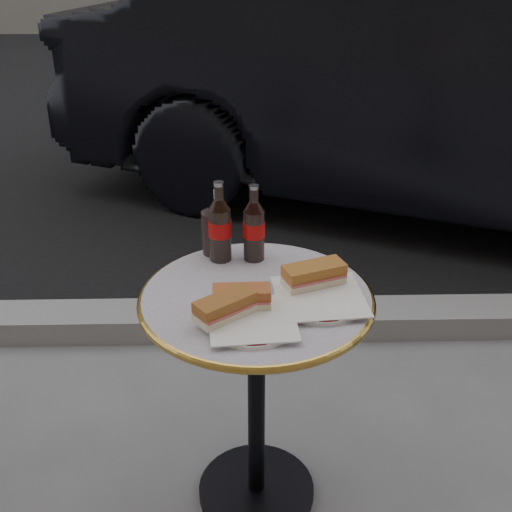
{
  "coord_description": "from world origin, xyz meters",
  "views": [
    {
      "loc": [
        -0.04,
        -1.43,
        1.61
      ],
      "look_at": [
        0.0,
        0.05,
        0.82
      ],
      "focal_mm": 45.0,
      "sensor_mm": 36.0,
      "label": 1
    }
  ],
  "objects_px": {
    "cola_bottle_left": "(220,221)",
    "parked_car": "(465,79)",
    "bistro_table": "(256,403)",
    "plate_right": "(320,299)",
    "cola_glass": "(213,233)",
    "plate_left": "(252,322)",
    "cola_bottle_right": "(254,223)"
  },
  "relations": [
    {
      "from": "plate_left",
      "to": "cola_glass",
      "type": "xyz_separation_m",
      "value": [
        -0.11,
        0.37,
        0.06
      ]
    },
    {
      "from": "bistro_table",
      "to": "plate_left",
      "type": "xyz_separation_m",
      "value": [
        -0.01,
        -0.14,
        0.37
      ]
    },
    {
      "from": "cola_glass",
      "to": "parked_car",
      "type": "relative_size",
      "value": 0.03
    },
    {
      "from": "plate_left",
      "to": "cola_bottle_left",
      "type": "height_order",
      "value": "cola_bottle_left"
    },
    {
      "from": "cola_glass",
      "to": "parked_car",
      "type": "bearing_deg",
      "value": 56.04
    },
    {
      "from": "cola_bottle_left",
      "to": "cola_bottle_right",
      "type": "relative_size",
      "value": 1.05
    },
    {
      "from": "bistro_table",
      "to": "plate_left",
      "type": "height_order",
      "value": "plate_left"
    },
    {
      "from": "cola_bottle_right",
      "to": "plate_right",
      "type": "bearing_deg",
      "value": -55.57
    },
    {
      "from": "plate_right",
      "to": "cola_bottle_left",
      "type": "height_order",
      "value": "cola_bottle_left"
    },
    {
      "from": "plate_left",
      "to": "cola_bottle_left",
      "type": "distance_m",
      "value": 0.37
    },
    {
      "from": "plate_right",
      "to": "plate_left",
      "type": "bearing_deg",
      "value": -150.4
    },
    {
      "from": "cola_bottle_left",
      "to": "parked_car",
      "type": "xyz_separation_m",
      "value": [
        1.36,
        2.09,
        -0.08
      ]
    },
    {
      "from": "cola_bottle_left",
      "to": "cola_glass",
      "type": "relative_size",
      "value": 1.79
    },
    {
      "from": "plate_right",
      "to": "bistro_table",
      "type": "bearing_deg",
      "value": 166.65
    },
    {
      "from": "bistro_table",
      "to": "plate_left",
      "type": "distance_m",
      "value": 0.4
    },
    {
      "from": "plate_right",
      "to": "cola_glass",
      "type": "relative_size",
      "value": 1.77
    },
    {
      "from": "plate_left",
      "to": "plate_right",
      "type": "bearing_deg",
      "value": 29.6
    },
    {
      "from": "cola_bottle_right",
      "to": "parked_car",
      "type": "xyz_separation_m",
      "value": [
        1.27,
        2.09,
        -0.07
      ]
    },
    {
      "from": "cola_bottle_left",
      "to": "plate_left",
      "type": "bearing_deg",
      "value": -75.9
    },
    {
      "from": "cola_bottle_right",
      "to": "cola_glass",
      "type": "relative_size",
      "value": 1.71
    },
    {
      "from": "cola_glass",
      "to": "cola_bottle_right",
      "type": "bearing_deg",
      "value": -17.31
    },
    {
      "from": "parked_car",
      "to": "plate_right",
      "type": "bearing_deg",
      "value": 177.35
    },
    {
      "from": "cola_bottle_right",
      "to": "cola_bottle_left",
      "type": "bearing_deg",
      "value": -179.85
    },
    {
      "from": "bistro_table",
      "to": "plate_right",
      "type": "relative_size",
      "value": 3.11
    },
    {
      "from": "plate_right",
      "to": "cola_bottle_left",
      "type": "distance_m",
      "value": 0.37
    },
    {
      "from": "bistro_table",
      "to": "cola_glass",
      "type": "distance_m",
      "value": 0.51
    },
    {
      "from": "cola_bottle_left",
      "to": "parked_car",
      "type": "relative_size",
      "value": 0.05
    },
    {
      "from": "bistro_table",
      "to": "cola_bottle_right",
      "type": "bearing_deg",
      "value": 90.61
    },
    {
      "from": "plate_right",
      "to": "cola_bottle_right",
      "type": "distance_m",
      "value": 0.31
    },
    {
      "from": "plate_right",
      "to": "cola_glass",
      "type": "distance_m",
      "value": 0.4
    },
    {
      "from": "plate_right",
      "to": "cola_bottle_left",
      "type": "xyz_separation_m",
      "value": [
        -0.26,
        0.24,
        0.11
      ]
    },
    {
      "from": "bistro_table",
      "to": "parked_car",
      "type": "height_order",
      "value": "parked_car"
    }
  ]
}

